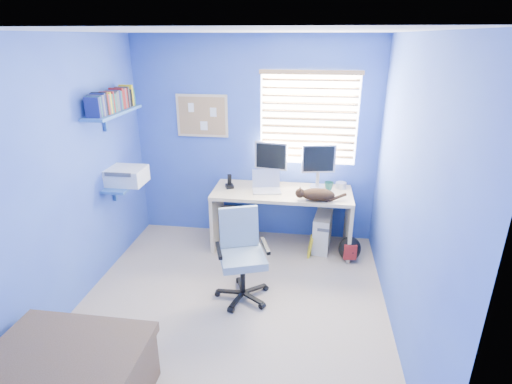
# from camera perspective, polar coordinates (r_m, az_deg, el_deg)

# --- Properties ---
(floor) EXTENTS (3.00, 3.20, 0.00)m
(floor) POSITION_cam_1_polar(r_m,az_deg,el_deg) (4.08, -3.50, -15.82)
(floor) COLOR tan
(floor) RESTS_ON ground
(ceiling) EXTENTS (3.00, 3.20, 0.00)m
(ceiling) POSITION_cam_1_polar(r_m,az_deg,el_deg) (3.25, -4.56, 21.97)
(ceiling) COLOR white
(ceiling) RESTS_ON wall_back
(wall_back) EXTENTS (3.00, 0.01, 2.50)m
(wall_back) POSITION_cam_1_polar(r_m,az_deg,el_deg) (4.98, -0.18, 7.28)
(wall_back) COLOR #436BCB
(wall_back) RESTS_ON ground
(wall_front) EXTENTS (3.00, 0.01, 2.50)m
(wall_front) POSITION_cam_1_polar(r_m,az_deg,el_deg) (2.11, -13.13, -14.48)
(wall_front) COLOR #436BCB
(wall_front) RESTS_ON ground
(wall_left) EXTENTS (0.01, 3.20, 2.50)m
(wall_left) POSITION_cam_1_polar(r_m,az_deg,el_deg) (4.04, -25.26, 1.82)
(wall_left) COLOR #436BCB
(wall_left) RESTS_ON ground
(wall_right) EXTENTS (0.01, 3.20, 2.50)m
(wall_right) POSITION_cam_1_polar(r_m,az_deg,el_deg) (3.50, 20.88, -0.40)
(wall_right) COLOR #436BCB
(wall_right) RESTS_ON ground
(desk) EXTENTS (1.65, 0.65, 0.74)m
(desk) POSITION_cam_1_polar(r_m,az_deg,el_deg) (4.91, 3.65, -3.89)
(desk) COLOR beige
(desk) RESTS_ON floor
(laptop) EXTENTS (0.37, 0.32, 0.22)m
(laptop) POSITION_cam_1_polar(r_m,az_deg,el_deg) (4.71, 1.55, 1.37)
(laptop) COLOR silver
(laptop) RESTS_ON desk
(monitor_left) EXTENTS (0.41, 0.18, 0.54)m
(monitor_left) POSITION_cam_1_polar(r_m,az_deg,el_deg) (4.89, 2.15, 4.10)
(monitor_left) COLOR silver
(monitor_left) RESTS_ON desk
(monitor_right) EXTENTS (0.42, 0.20, 0.54)m
(monitor_right) POSITION_cam_1_polar(r_m,az_deg,el_deg) (4.84, 8.89, 3.64)
(monitor_right) COLOR silver
(monitor_right) RESTS_ON desk
(phone) EXTENTS (0.13, 0.14, 0.17)m
(phone) POSITION_cam_1_polar(r_m,az_deg,el_deg) (4.84, -3.82, 1.56)
(phone) COLOR black
(phone) RESTS_ON desk
(mug) EXTENTS (0.10, 0.09, 0.10)m
(mug) POSITION_cam_1_polar(r_m,az_deg,el_deg) (4.85, 10.36, 0.84)
(mug) COLOR #1C5A4B
(mug) RESTS_ON desk
(cd_spindle) EXTENTS (0.13, 0.13, 0.07)m
(cd_spindle) POSITION_cam_1_polar(r_m,az_deg,el_deg) (4.95, 12.05, 0.96)
(cd_spindle) COLOR silver
(cd_spindle) RESTS_ON desk
(cat) EXTENTS (0.39, 0.23, 0.14)m
(cat) POSITION_cam_1_polar(r_m,az_deg,el_deg) (4.52, 8.83, -0.36)
(cat) COLOR black
(cat) RESTS_ON desk
(tower_pc) EXTENTS (0.25, 0.46, 0.45)m
(tower_pc) POSITION_cam_1_polar(r_m,az_deg,el_deg) (4.99, 9.45, -5.61)
(tower_pc) COLOR beige
(tower_pc) RESTS_ON floor
(drawer_boxes) EXTENTS (0.35, 0.28, 0.41)m
(drawer_boxes) POSITION_cam_1_polar(r_m,az_deg,el_deg) (5.16, -2.92, -4.64)
(drawer_boxes) COLOR tan
(drawer_boxes) RESTS_ON floor
(yellow_book) EXTENTS (0.03, 0.17, 0.24)m
(yellow_book) POSITION_cam_1_polar(r_m,az_deg,el_deg) (4.85, 7.74, -7.69)
(yellow_book) COLOR yellow
(yellow_book) RESTS_ON floor
(backpack) EXTENTS (0.28, 0.23, 0.30)m
(backpack) POSITION_cam_1_polar(r_m,az_deg,el_deg) (4.82, 13.24, -7.91)
(backpack) COLOR black
(backpack) RESTS_ON floor
(bed_corner) EXTENTS (1.01, 0.72, 0.48)m
(bed_corner) POSITION_cam_1_polar(r_m,az_deg,el_deg) (3.33, -25.04, -23.02)
(bed_corner) COLOR brown
(bed_corner) RESTS_ON floor
(office_chair) EXTENTS (0.66, 0.66, 0.90)m
(office_chair) POSITION_cam_1_polar(r_m,az_deg,el_deg) (4.03, -2.03, -10.53)
(office_chair) COLOR black
(office_chair) RESTS_ON floor
(window_blinds) EXTENTS (1.15, 0.05, 1.10)m
(window_blinds) POSITION_cam_1_polar(r_m,az_deg,el_deg) (4.83, 7.54, 10.31)
(window_blinds) COLOR white
(window_blinds) RESTS_ON ground
(corkboard) EXTENTS (0.64, 0.02, 0.52)m
(corkboard) POSITION_cam_1_polar(r_m,az_deg,el_deg) (5.02, -7.71, 10.73)
(corkboard) COLOR beige
(corkboard) RESTS_ON ground
(wall_shelves) EXTENTS (0.42, 0.90, 1.05)m
(wall_shelves) POSITION_cam_1_polar(r_m,az_deg,el_deg) (4.54, -19.09, 7.12)
(wall_shelves) COLOR #3262AB
(wall_shelves) RESTS_ON ground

